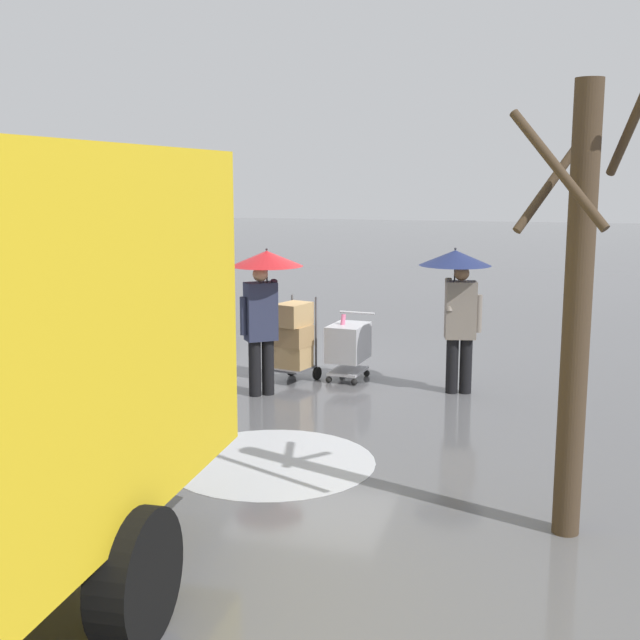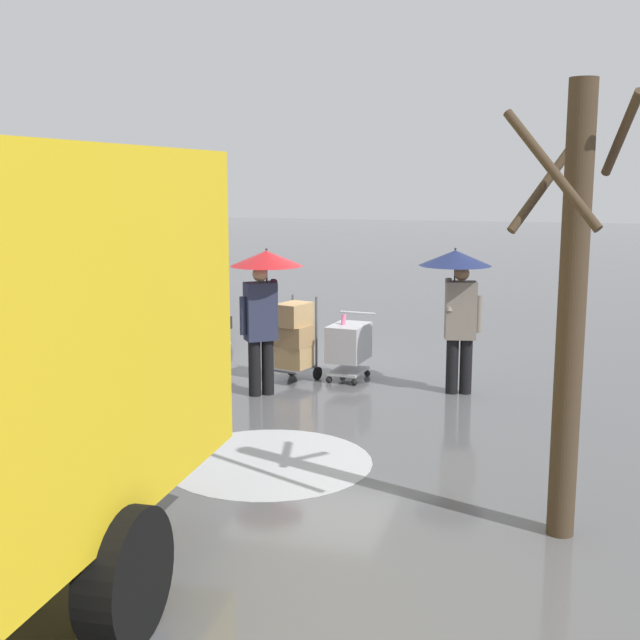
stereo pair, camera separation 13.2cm
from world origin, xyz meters
TOP-DOWN VIEW (x-y plane):
  - ground_plane at (0.00, 0.00)m, footprint 90.00×90.00m
  - slush_patch_near_cluster at (3.55, 1.04)m, footprint 2.16×2.16m
  - slush_patch_mid_street at (3.29, -1.26)m, footprint 2.42×2.42m
  - slush_patch_far_side at (-0.70, 4.31)m, footprint 2.34×2.34m
  - cargo_van_parked_right at (3.24, 0.34)m, footprint 2.29×5.39m
  - shopping_cart_vendor at (-0.66, 0.42)m, footprint 0.64×0.87m
  - hand_dolly_boxes at (0.12, 0.75)m, footprint 0.68×0.81m
  - pedestrian_pink_side at (0.30, 1.61)m, footprint 1.04×1.04m
  - pedestrian_black_side at (-2.37, 0.78)m, footprint 1.04×1.04m
  - bare_tree_near at (-3.84, 5.38)m, footprint 1.10×1.23m

SIDE VIEW (x-z plane):
  - ground_plane at x=0.00m, z-range 0.00..0.00m
  - slush_patch_near_cluster at x=3.55m, z-range 0.00..0.01m
  - slush_patch_mid_street at x=3.29m, z-range 0.00..0.01m
  - slush_patch_far_side at x=-0.70m, z-range 0.00..0.01m
  - shopping_cart_vendor at x=-0.66m, z-range 0.05..1.09m
  - hand_dolly_boxes at x=0.12m, z-range 0.05..1.37m
  - cargo_van_parked_right at x=3.24m, z-range -0.12..2.48m
  - pedestrian_pink_side at x=0.30m, z-range 0.51..2.66m
  - pedestrian_black_side at x=-2.37m, z-range 0.51..2.66m
  - bare_tree_near at x=-3.84m, z-range 0.11..4.08m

